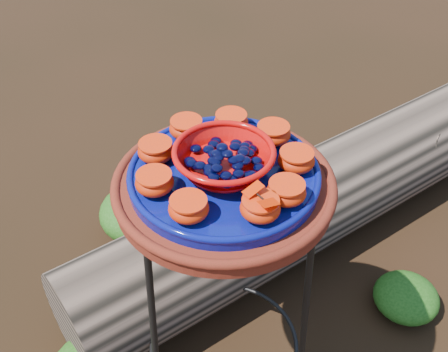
{
  "coord_description": "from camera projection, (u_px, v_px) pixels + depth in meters",
  "views": [
    {
      "loc": [
        -0.13,
        -0.87,
        1.49
      ],
      "look_at": [
        0.0,
        0.0,
        0.75
      ],
      "focal_mm": 45.0,
      "sensor_mm": 36.0,
      "label": 1
    }
  ],
  "objects": [
    {
      "name": "red_bowl",
      "position": [
        224.0,
        161.0,
        1.12
      ],
      "size": [
        0.2,
        0.2,
        0.05
      ],
      "primitive_type": null,
      "color": "#BF0A07",
      "rests_on": "cobalt_plate"
    },
    {
      "name": "butterfly",
      "position": [
        261.0,
        197.0,
        1.01
      ],
      "size": [
        0.1,
        0.08,
        0.01
      ],
      "primitive_type": null,
      "rotation": [
        0.0,
        0.0,
        0.47
      ],
      "color": "red",
      "rests_on": "orange_half_0"
    },
    {
      "name": "foliage_right",
      "position": [
        406.0,
        296.0,
        1.78
      ],
      "size": [
        0.21,
        0.21,
        0.1
      ],
      "primitive_type": "ellipsoid",
      "color": "#15410C",
      "rests_on": "ground"
    },
    {
      "name": "cobalt_plate",
      "position": [
        224.0,
        176.0,
        1.15
      ],
      "size": [
        0.39,
        0.39,
        0.03
      ],
      "primitive_type": "cylinder",
      "color": "#091545",
      "rests_on": "terracotta_saucer"
    },
    {
      "name": "orange_half_5",
      "position": [
        187.0,
        128.0,
        1.22
      ],
      "size": [
        0.08,
        0.08,
        0.04
      ],
      "primitive_type": "ellipsoid",
      "color": "#AA0A0B",
      "rests_on": "cobalt_plate"
    },
    {
      "name": "orange_half_1",
      "position": [
        286.0,
        192.0,
        1.06
      ],
      "size": [
        0.08,
        0.08,
        0.04
      ],
      "primitive_type": "ellipsoid",
      "color": "#AA0A0B",
      "rests_on": "cobalt_plate"
    },
    {
      "name": "orange_half_3",
      "position": [
        273.0,
        134.0,
        1.21
      ],
      "size": [
        0.08,
        0.08,
        0.04
      ],
      "primitive_type": "ellipsoid",
      "color": "#AA0A0B",
      "rests_on": "cobalt_plate"
    },
    {
      "name": "foliage_back",
      "position": [
        142.0,
        210.0,
        2.04
      ],
      "size": [
        0.31,
        0.31,
        0.16
      ],
      "primitive_type": "ellipsoid",
      "color": "#15410C",
      "rests_on": "ground"
    },
    {
      "name": "orange_half_8",
      "position": [
        189.0,
        208.0,
        1.03
      ],
      "size": [
        0.08,
        0.08,
        0.04
      ],
      "primitive_type": "ellipsoid",
      "color": "#AA0A0B",
      "rests_on": "cobalt_plate"
    },
    {
      "name": "plant_stand",
      "position": [
        224.0,
        298.0,
        1.41
      ],
      "size": [
        0.44,
        0.44,
        0.7
      ],
      "primitive_type": null,
      "color": "black",
      "rests_on": "ground"
    },
    {
      "name": "orange_half_2",
      "position": [
        296.0,
        160.0,
        1.14
      ],
      "size": [
        0.08,
        0.08,
        0.04
      ],
      "primitive_type": "ellipsoid",
      "color": "#AA0A0B",
      "rests_on": "cobalt_plate"
    },
    {
      "name": "terracotta_saucer",
      "position": [
        224.0,
        188.0,
        1.17
      ],
      "size": [
        0.46,
        0.46,
        0.04
      ],
      "primitive_type": "cylinder",
      "color": "#481F0D",
      "rests_on": "plant_stand"
    },
    {
      "name": "driftwood_log",
      "position": [
        307.0,
        202.0,
        1.95
      ],
      "size": [
        1.8,
        1.21,
        0.33
      ],
      "primitive_type": null,
      "rotation": [
        0.0,
        0.0,
        0.47
      ],
      "color": "black",
      "rests_on": "ground"
    },
    {
      "name": "glass_gems",
      "position": [
        224.0,
        145.0,
        1.1
      ],
      "size": [
        0.15,
        0.15,
        0.03
      ],
      "primitive_type": null,
      "color": "black",
      "rests_on": "red_bowl"
    },
    {
      "name": "orange_half_6",
      "position": [
        156.0,
        151.0,
        1.16
      ],
      "size": [
        0.08,
        0.08,
        0.04
      ],
      "primitive_type": "ellipsoid",
      "color": "#AA0A0B",
      "rests_on": "cobalt_plate"
    },
    {
      "name": "orange_half_0",
      "position": [
        260.0,
        208.0,
        1.03
      ],
      "size": [
        0.08,
        0.08,
        0.04
      ],
      "primitive_type": "ellipsoid",
      "color": "#AA0A0B",
      "rests_on": "cobalt_plate"
    },
    {
      "name": "orange_half_4",
      "position": [
        231.0,
        122.0,
        1.24
      ],
      "size": [
        0.08,
        0.08,
        0.04
      ],
      "primitive_type": "ellipsoid",
      "color": "#AA0A0B",
      "rests_on": "cobalt_plate"
    },
    {
      "name": "orange_half_7",
      "position": [
        155.0,
        183.0,
        1.08
      ],
      "size": [
        0.08,
        0.08,
        0.04
      ],
      "primitive_type": "ellipsoid",
      "color": "#AA0A0B",
      "rests_on": "cobalt_plate"
    }
  ]
}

